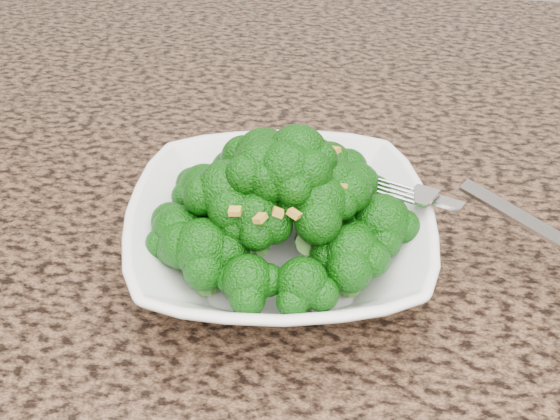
# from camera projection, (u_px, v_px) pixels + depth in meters

# --- Properties ---
(granite_counter) EXTENTS (1.64, 1.04, 0.03)m
(granite_counter) POSITION_uv_depth(u_px,v_px,m) (265.00, 238.00, 0.56)
(granite_counter) COLOR brown
(granite_counter) RESTS_ON cabinet
(bowl) EXTENTS (0.25, 0.25, 0.05)m
(bowl) POSITION_uv_depth(u_px,v_px,m) (280.00, 237.00, 0.49)
(bowl) COLOR white
(bowl) RESTS_ON granite_counter
(broccoli_pile) EXTENTS (0.19, 0.19, 0.07)m
(broccoli_pile) POSITION_uv_depth(u_px,v_px,m) (280.00, 164.00, 0.46)
(broccoli_pile) COLOR #0D4C08
(broccoli_pile) RESTS_ON bowl
(garlic_topping) EXTENTS (0.11, 0.11, 0.01)m
(garlic_topping) POSITION_uv_depth(u_px,v_px,m) (280.00, 111.00, 0.43)
(garlic_topping) COLOR gold
(garlic_topping) RESTS_ON broccoli_pile
(fork) EXTENTS (0.17, 0.10, 0.01)m
(fork) POSITION_uv_depth(u_px,v_px,m) (454.00, 204.00, 0.47)
(fork) COLOR silver
(fork) RESTS_ON bowl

